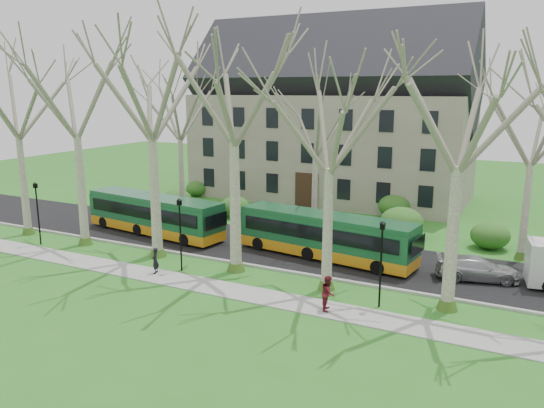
{
  "coord_description": "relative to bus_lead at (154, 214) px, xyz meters",
  "views": [
    {
      "loc": [
        12.31,
        -25.41,
        10.65
      ],
      "look_at": [
        -1.98,
        3.0,
        3.68
      ],
      "focal_mm": 35.0,
      "sensor_mm": 36.0,
      "label": 1
    }
  ],
  "objects": [
    {
      "name": "hedges",
      "position": [
        7.93,
        9.29,
        -0.52
      ],
      "size": [
        30.6,
        8.6,
        2.0
      ],
      "color": "#164E1D",
      "rests_on": "ground"
    },
    {
      "name": "pedestrian_a",
      "position": [
        5.6,
        -6.89,
        -0.69
      ],
      "size": [
        0.53,
        0.65,
        1.53
      ],
      "primitive_type": "imported",
      "rotation": [
        0.0,
        0.0,
        -1.23
      ],
      "color": "black",
      "rests_on": "sidewalk"
    },
    {
      "name": "bus_lead",
      "position": [
        0.0,
        0.0,
        0.0
      ],
      "size": [
        11.92,
        3.99,
        2.92
      ],
      "primitive_type": null,
      "rotation": [
        0.0,
        0.0,
        -0.13
      ],
      "color": "#16502C",
      "rests_on": "road"
    },
    {
      "name": "sedan",
      "position": [
        22.51,
        0.42,
        -0.81
      ],
      "size": [
        4.82,
        2.96,
        1.31
      ],
      "primitive_type": "imported",
      "rotation": [
        0.0,
        0.0,
        1.84
      ],
      "color": "#A4A5A9",
      "rests_on": "road"
    },
    {
      "name": "curb",
      "position": [
        12.6,
        -3.21,
        -1.45
      ],
      "size": [
        80.0,
        0.25,
        0.14
      ],
      "primitive_type": "cube",
      "color": "#A5A39E",
      "rests_on": "ground"
    },
    {
      "name": "tree_row_verge",
      "position": [
        12.6,
        -4.41,
        5.48
      ],
      "size": [
        49.0,
        7.0,
        14.0
      ],
      "color": "gray",
      "rests_on": "ground"
    },
    {
      "name": "sidewalk",
      "position": [
        12.6,
        -7.21,
        -1.49
      ],
      "size": [
        70.0,
        2.0,
        0.06
      ],
      "primitive_type": "cube",
      "color": "gray",
      "rests_on": "ground"
    },
    {
      "name": "building",
      "position": [
        6.6,
        19.29,
        6.55
      ],
      "size": [
        26.5,
        12.2,
        16.0
      ],
      "color": "gray",
      "rests_on": "ground"
    },
    {
      "name": "lamp_row",
      "position": [
        12.6,
        -5.71,
        1.05
      ],
      "size": [
        36.22,
        0.22,
        4.3
      ],
      "color": "black",
      "rests_on": "ground"
    },
    {
      "name": "tree_row_far",
      "position": [
        11.26,
        6.29,
        4.48
      ],
      "size": [
        33.0,
        7.0,
        12.0
      ],
      "color": "gray",
      "rests_on": "ground"
    },
    {
      "name": "pedestrian_b",
      "position": [
        16.49,
        -7.3,
        -0.59
      ],
      "size": [
        0.85,
        0.98,
        1.74
      ],
      "primitive_type": "imported",
      "rotation": [
        0.0,
        0.0,
        1.82
      ],
      "color": "maroon",
      "rests_on": "sidewalk"
    },
    {
      "name": "ground",
      "position": [
        12.6,
        -4.71,
        -1.52
      ],
      "size": [
        120.0,
        120.0,
        0.0
      ],
      "primitive_type": "plane",
      "color": "#2A7120",
      "rests_on": "ground"
    },
    {
      "name": "bus_follow",
      "position": [
        13.38,
        0.33,
        -0.0
      ],
      "size": [
        11.88,
        3.96,
        2.91
      ],
      "primitive_type": null,
      "rotation": [
        0.0,
        0.0,
        -0.13
      ],
      "color": "#16502C",
      "rests_on": "road"
    },
    {
      "name": "road",
      "position": [
        12.6,
        0.79,
        -1.49
      ],
      "size": [
        80.0,
        8.0,
        0.06
      ],
      "primitive_type": "cube",
      "color": "black",
      "rests_on": "ground"
    }
  ]
}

